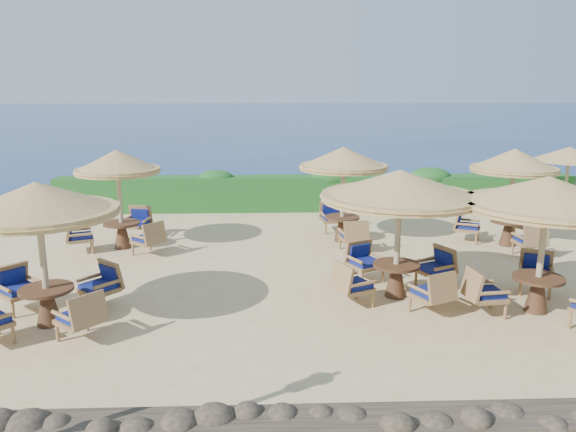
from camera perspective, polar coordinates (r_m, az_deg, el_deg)
The scene contains 10 objects.
ground at distance 12.94m, azimuth 5.69°, elevation -6.25°, with size 120.00×120.00×0.00m, color #D9C089.
sea at distance 82.22m, azimuth -0.97°, elevation 10.12°, with size 160.00×160.00×0.00m, color navy.
hedge at distance 19.72m, azimuth 2.92°, elevation 2.34°, with size 18.00×0.90×1.20m, color #184C1B.
extra_parasol at distance 19.86m, azimuth 26.68°, elevation 5.63°, with size 2.30×2.30×2.41m.
cafe_set_0 at distance 10.82m, azimuth -23.89°, elevation -1.14°, with size 2.80×2.80×2.65m.
cafe_set_1 at distance 11.47m, azimuth 11.23°, elevation 0.98°, with size 3.21×3.21×2.65m.
cafe_set_2 at distance 11.50m, azimuth 24.72°, elevation 0.41°, with size 3.17×3.17×2.65m.
cafe_set_3 at distance 15.45m, azimuth -16.82°, elevation 3.11°, with size 2.74×2.60×2.65m.
cafe_set_4 at distance 15.53m, azimuth 5.65°, elevation 4.38°, with size 2.46×2.87×2.65m.
cafe_set_5 at distance 16.20m, azimuth 21.85°, elevation 3.25°, with size 2.76×2.57×2.65m.
Camera 1 is at (-1.73, -12.09, 4.27)m, focal length 35.00 mm.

